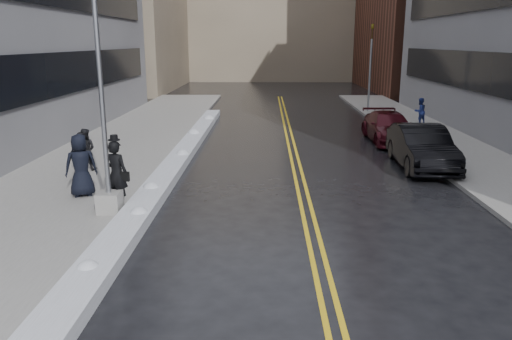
# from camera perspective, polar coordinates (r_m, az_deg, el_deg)

# --- Properties ---
(ground) EXTENTS (160.00, 160.00, 0.00)m
(ground) POSITION_cam_1_polar(r_m,az_deg,el_deg) (12.79, -4.55, -8.50)
(ground) COLOR black
(ground) RESTS_ON ground
(sidewalk_west) EXTENTS (5.50, 50.00, 0.15)m
(sidewalk_west) POSITION_cam_1_polar(r_m,az_deg,el_deg) (23.33, -16.29, 1.75)
(sidewalk_west) COLOR gray
(sidewalk_west) RESTS_ON ground
(sidewalk_east) EXTENTS (4.00, 50.00, 0.15)m
(sidewalk_east) POSITION_cam_1_polar(r_m,az_deg,el_deg) (23.92, 22.64, 1.51)
(sidewalk_east) COLOR gray
(sidewalk_east) RESTS_ON ground
(lane_line_left) EXTENTS (0.12, 50.00, 0.01)m
(lane_line_left) POSITION_cam_1_polar(r_m,az_deg,el_deg) (22.30, 4.00, 1.55)
(lane_line_left) COLOR gold
(lane_line_left) RESTS_ON ground
(lane_line_right) EXTENTS (0.12, 50.00, 0.01)m
(lane_line_right) POSITION_cam_1_polar(r_m,az_deg,el_deg) (22.32, 4.77, 1.54)
(lane_line_right) COLOR gold
(lane_line_right) RESTS_ON ground
(snow_ridge) EXTENTS (0.90, 30.00, 0.34)m
(snow_ridge) POSITION_cam_1_polar(r_m,az_deg,el_deg) (20.62, -9.17, 0.80)
(snow_ridge) COLOR silver
(snow_ridge) RESTS_ON ground
(building_west_far) EXTENTS (14.00, 22.00, 18.00)m
(building_west_far) POSITION_cam_1_polar(r_m,az_deg,el_deg) (58.31, -16.31, 17.88)
(building_west_far) COLOR gray
(building_west_far) RESTS_ON ground
(lamppost) EXTENTS (0.65, 0.65, 7.62)m
(lamppost) POSITION_cam_1_polar(r_m,az_deg,el_deg) (14.65, -16.96, 4.23)
(lamppost) COLOR gray
(lamppost) RESTS_ON sidewalk_west
(fire_hydrant) EXTENTS (0.26, 0.26, 0.73)m
(fire_hydrant) POSITION_cam_1_polar(r_m,az_deg,el_deg) (23.48, 20.48, 2.67)
(fire_hydrant) COLOR maroon
(fire_hydrant) RESTS_ON sidewalk_east
(traffic_signal) EXTENTS (0.16, 0.20, 6.00)m
(traffic_signal) POSITION_cam_1_polar(r_m,az_deg,el_deg) (36.47, 12.93, 11.64)
(traffic_signal) COLOR gray
(traffic_signal) RESTS_ON sidewalk_east
(pedestrian_fedora) EXTENTS (0.85, 0.68, 2.03)m
(pedestrian_fedora) POSITION_cam_1_polar(r_m,az_deg,el_deg) (15.38, -15.66, -0.44)
(pedestrian_fedora) COLOR black
(pedestrian_fedora) RESTS_ON sidewalk_west
(pedestrian_b) EXTENTS (0.79, 0.62, 1.62)m
(pedestrian_b) POSITION_cam_1_polar(r_m,az_deg,el_deg) (20.28, -18.93, 2.25)
(pedestrian_b) COLOR black
(pedestrian_b) RESTS_ON sidewalk_west
(pedestrian_c) EXTENTS (1.16, 0.98, 2.03)m
(pedestrian_c) POSITION_cam_1_polar(r_m,az_deg,el_deg) (16.82, -19.38, 0.52)
(pedestrian_c) COLOR black
(pedestrian_c) RESTS_ON sidewalk_west
(pedestrian_d) EXTENTS (1.03, 0.66, 1.62)m
(pedestrian_d) POSITION_cam_1_polar(r_m,az_deg,el_deg) (19.50, -19.32, 1.76)
(pedestrian_d) COLOR black
(pedestrian_d) RESTS_ON sidewalk_west
(pedestrian_east) EXTENTS (0.94, 0.86, 1.57)m
(pedestrian_east) POSITION_cam_1_polar(r_m,az_deg,el_deg) (31.56, 18.23, 6.40)
(pedestrian_east) COLOR navy
(pedestrian_east) RESTS_ON sidewalk_east
(car_black) EXTENTS (1.96, 5.26, 1.72)m
(car_black) POSITION_cam_1_polar(r_m,az_deg,el_deg) (21.15, 18.38, 2.49)
(car_black) COLOR black
(car_black) RESTS_ON ground
(car_maroon) EXTENTS (2.14, 5.15, 1.49)m
(car_maroon) POSITION_cam_1_polar(r_m,az_deg,el_deg) (26.36, 14.95, 4.73)
(car_maroon) COLOR #3A0911
(car_maroon) RESTS_ON ground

